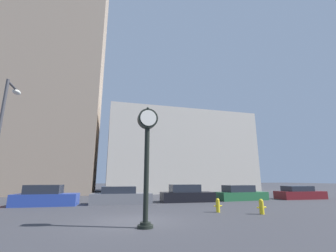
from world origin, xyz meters
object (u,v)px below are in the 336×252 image
at_px(car_blue, 46,197).
at_px(car_green, 240,194).
at_px(fire_hydrant_far, 218,205).
at_px(street_lamp_left, 4,126).
at_px(car_black, 187,194).
at_px(car_grey, 121,196).
at_px(car_maroon, 299,193).
at_px(fire_hydrant_near, 261,206).
at_px(street_clock, 147,148).

bearing_deg(car_blue, car_green, 4.39).
bearing_deg(fire_hydrant_far, street_lamp_left, -177.27).
distance_m(car_green, fire_hydrant_far, 8.76).
bearing_deg(car_black, car_grey, -175.28).
relative_size(car_blue, fire_hydrant_far, 5.69).
xyz_separation_m(car_grey, car_maroon, (17.29, -0.07, -0.04)).
relative_size(car_grey, car_green, 0.99).
xyz_separation_m(car_maroon, fire_hydrant_far, (-12.07, -6.15, -0.12)).
relative_size(car_green, fire_hydrant_far, 6.19).
relative_size(car_green, fire_hydrant_near, 5.98).
bearing_deg(car_maroon, street_lamp_left, -160.87).
bearing_deg(car_black, car_blue, -176.64).
distance_m(car_blue, car_green, 16.39).
relative_size(car_black, fire_hydrant_near, 5.66).
xyz_separation_m(fire_hydrant_far, street_lamp_left, (-11.33, -0.54, 3.96)).
relative_size(car_grey, street_lamp_left, 0.73).
bearing_deg(car_green, car_blue, 178.27).
height_order(car_black, fire_hydrant_near, car_black).
xyz_separation_m(car_grey, street_lamp_left, (-6.11, -6.76, 3.80)).
relative_size(street_clock, car_black, 1.09).
bearing_deg(street_lamp_left, street_clock, -22.10).
xyz_separation_m(street_clock, fire_hydrant_near, (6.84, 1.85, -2.79)).
bearing_deg(car_maroon, fire_hydrant_far, -149.83).
height_order(car_maroon, fire_hydrant_far, car_maroon).
xyz_separation_m(car_black, fire_hydrant_far, (-0.37, -6.41, -0.20)).
xyz_separation_m(car_grey, car_black, (5.59, 0.19, 0.04)).
relative_size(fire_hydrant_near, street_lamp_left, 0.12).
xyz_separation_m(car_grey, car_green, (10.97, 0.39, -0.00)).
bearing_deg(street_lamp_left, fire_hydrant_near, -3.36).
bearing_deg(car_black, car_green, 4.89).
xyz_separation_m(car_blue, fire_hydrant_far, (10.63, -6.29, -0.22)).
xyz_separation_m(street_clock, car_green, (10.60, 9.78, -2.64)).
height_order(car_black, car_green, car_black).
height_order(street_clock, car_maroon, street_clock).
height_order(car_blue, car_maroon, car_blue).
bearing_deg(car_blue, fire_hydrant_far, -27.33).
xyz_separation_m(car_maroon, street_lamp_left, (-23.41, -6.69, 3.84)).
distance_m(car_black, fire_hydrant_far, 6.42).
bearing_deg(car_black, fire_hydrant_near, -75.43).
bearing_deg(fire_hydrant_near, fire_hydrant_far, 146.38).
relative_size(car_black, car_maroon, 0.97).
xyz_separation_m(car_green, fire_hydrant_near, (-3.77, -7.93, -0.15)).
bearing_deg(car_grey, car_black, 4.86).
height_order(car_maroon, fire_hydrant_near, car_maroon).
bearing_deg(car_blue, street_clock, -55.29).
height_order(car_blue, fire_hydrant_near, car_blue).
height_order(car_blue, car_green, car_blue).
xyz_separation_m(car_black, car_green, (5.38, 0.20, -0.04)).
height_order(street_clock, car_green, street_clock).
distance_m(street_clock, fire_hydrant_far, 6.44).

